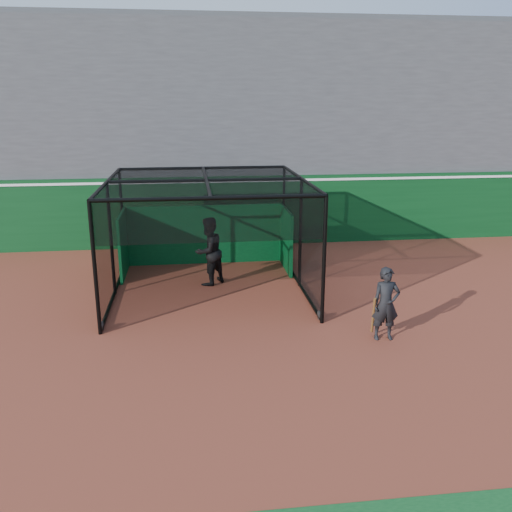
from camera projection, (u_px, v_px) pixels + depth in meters
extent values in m
plane|color=brown|center=(245.00, 344.00, 11.80)|extent=(120.00, 120.00, 0.00)
cube|color=#0B3D18|center=(220.00, 211.00, 19.56)|extent=(50.00, 0.45, 2.50)
cube|color=white|center=(220.00, 180.00, 19.25)|extent=(50.00, 0.50, 0.08)
cube|color=#4C4C4F|center=(213.00, 130.00, 22.52)|extent=(50.00, 7.85, 7.75)
cube|color=#4C4C4F|center=(208.00, 25.00, 24.53)|extent=(50.00, 0.30, 1.20)
cube|color=#085222|center=(205.00, 235.00, 17.37)|extent=(5.03, 0.10, 1.90)
cylinder|color=black|center=(101.00, 326.00, 12.46)|extent=(0.08, 0.22, 0.22)
cylinder|color=black|center=(320.00, 315.00, 13.07)|extent=(0.08, 0.22, 0.22)
cylinder|color=black|center=(125.00, 263.00, 17.22)|extent=(0.08, 0.22, 0.22)
cylinder|color=black|center=(284.00, 258.00, 17.83)|extent=(0.08, 0.22, 0.22)
imported|color=black|center=(209.00, 251.00, 15.36)|extent=(1.20, 1.19, 1.95)
imported|color=black|center=(386.00, 304.00, 11.83)|extent=(0.62, 0.43, 1.65)
cylinder|color=#593819|center=(373.00, 315.00, 11.92)|extent=(0.15, 0.35, 0.91)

